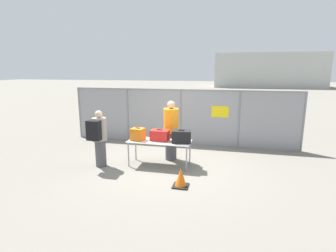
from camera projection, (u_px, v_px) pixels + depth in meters
ground_plane at (166, 164)px, 7.76m from camera, size 120.00×120.00×0.00m
fence_section at (181, 116)px, 9.67m from camera, size 8.42×0.07×2.04m
inspection_table at (159, 143)px, 7.48m from camera, size 1.80×0.71×0.73m
suitcase_orange at (138, 134)px, 7.53m from camera, size 0.41×0.37×0.37m
suitcase_red at (160, 135)px, 7.49m from camera, size 0.53×0.34×0.33m
suitcase_black at (182, 137)px, 7.27m from camera, size 0.56×0.40×0.37m
traveler_hooded at (99, 136)px, 7.33m from camera, size 0.40×0.62×1.62m
security_worker_near at (171, 130)px, 7.94m from camera, size 0.45×0.45×1.82m
utility_trailer at (243, 127)px, 11.00m from camera, size 3.47×2.01×0.66m
distant_hangar at (266, 70)px, 44.41m from camera, size 16.43×11.38×5.32m
traffic_cone at (181, 178)px, 6.19m from camera, size 0.37×0.37×0.46m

